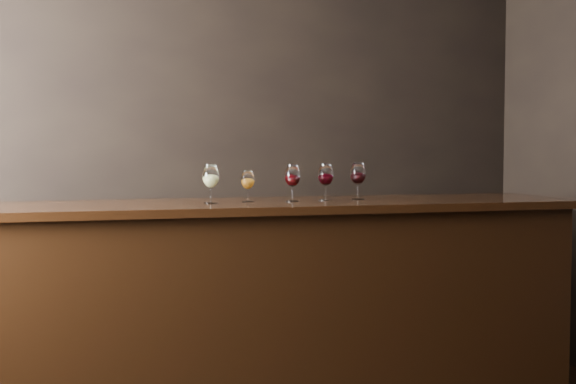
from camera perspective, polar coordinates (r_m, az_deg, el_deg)
name	(u,v)px	position (r m, az deg, el deg)	size (l,w,h in m)	color
room_shell	(270,56)	(3.00, -1.28, 9.61)	(5.02, 4.52, 2.81)	black
bar_counter	(272,314)	(4.40, -1.18, -8.64)	(3.24, 0.70, 1.14)	black
bar_top	(271,206)	(4.32, -1.19, -0.98)	(3.35, 0.78, 0.04)	black
back_bar_shelf	(204,313)	(5.00, -6.00, -8.58)	(2.50, 0.40, 0.90)	black
glass_white	(211,177)	(4.20, -5.51, 1.06)	(0.09, 0.09, 0.20)	white
glass_amber	(248,180)	(4.30, -2.88, 0.83)	(0.07, 0.07, 0.17)	white
glass_red_a	(292,177)	(4.32, 0.32, 1.11)	(0.09, 0.09, 0.20)	white
glass_red_b	(326,176)	(4.41, 2.70, 1.18)	(0.09, 0.09, 0.20)	white
glass_red_c	(358,174)	(4.51, 5.00, 1.26)	(0.09, 0.09, 0.21)	white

